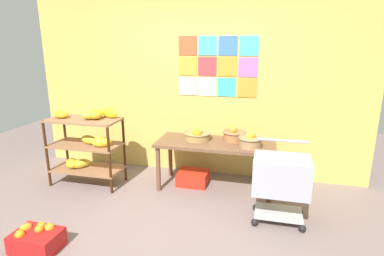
{
  "coord_description": "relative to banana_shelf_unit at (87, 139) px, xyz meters",
  "views": [
    {
      "loc": [
        1.07,
        -2.8,
        1.94
      ],
      "look_at": [
        0.12,
        1.05,
        0.86
      ],
      "focal_mm": 29.39,
      "sensor_mm": 36.0,
      "label": 1
    }
  ],
  "objects": [
    {
      "name": "display_table",
      "position": [
        1.75,
        0.27,
        -0.08
      ],
      "size": [
        1.57,
        0.65,
        0.66
      ],
      "color": "brown",
      "rests_on": "ground"
    },
    {
      "name": "orange_crate_foreground",
      "position": [
        0.3,
        -1.47,
        -0.55
      ],
      "size": [
        0.44,
        0.32,
        0.24
      ],
      "color": "#AD1717",
      "rests_on": "ground"
    },
    {
      "name": "fruit_basket_left",
      "position": [
        1.49,
        0.32,
        0.07
      ],
      "size": [
        0.38,
        0.38,
        0.16
      ],
      "color": "olive",
      "rests_on": "display_table"
    },
    {
      "name": "fruit_basket_back_left",
      "position": [
        1.98,
        0.41,
        0.09
      ],
      "size": [
        0.31,
        0.31,
        0.19
      ],
      "color": "#986438",
      "rests_on": "display_table"
    },
    {
      "name": "back_wall_with_art",
      "position": [
        1.33,
        0.81,
        0.78
      ],
      "size": [
        4.99,
        0.07,
        2.88
      ],
      "color": "gold",
      "rests_on": "ground"
    },
    {
      "name": "produce_crate_under_table",
      "position": [
        1.43,
        0.31,
        -0.57
      ],
      "size": [
        0.42,
        0.35,
        0.18
      ],
      "primitive_type": "cube",
      "color": "red",
      "rests_on": "ground"
    },
    {
      "name": "fruit_basket_centre",
      "position": [
        2.21,
        0.18,
        0.08
      ],
      "size": [
        0.3,
        0.3,
        0.18
      ],
      "color": "#98724A",
      "rests_on": "display_table"
    },
    {
      "name": "banana_shelf_unit",
      "position": [
        0.0,
        0.0,
        0.0
      ],
      "size": [
        0.98,
        0.49,
        1.08
      ],
      "color": "#3A1D0A",
      "rests_on": "ground"
    },
    {
      "name": "ground",
      "position": [
        1.33,
        -0.88,
        -0.66
      ],
      "size": [
        9.31,
        9.31,
        0.0
      ],
      "primitive_type": "plane",
      "color": "#74625F"
    },
    {
      "name": "shopping_cart",
      "position": [
        2.59,
        -0.39,
        -0.13
      ],
      "size": [
        0.6,
        0.47,
        0.89
      ],
      "rotation": [
        0.0,
        0.0,
        0.04
      ],
      "color": "black",
      "rests_on": "ground"
    }
  ]
}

